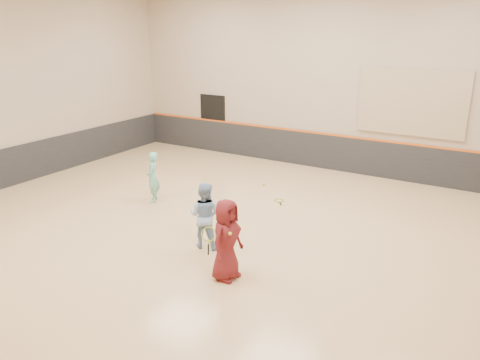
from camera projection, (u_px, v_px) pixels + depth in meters
The scene contains 14 objects.
room at pixel (229, 197), 11.17m from camera, with size 15.04×12.04×6.22m.
wainscot_back at pixel (321, 151), 16.09m from camera, with size 14.90×0.04×1.20m, color #232326.
wainscot_left at pixel (31, 161), 14.88m from camera, with size 0.04×11.90×1.20m, color #232326.
accent_stripe at pixel (322, 134), 15.89m from camera, with size 14.90×0.03×0.06m, color #D85914.
acoustic_panel at pixel (412, 103), 14.11m from camera, with size 3.20×0.08×2.00m, color tan.
doorway at pixel (213, 123), 18.14m from camera, with size 1.10×0.05×2.20m, color black.
girl at pixel (153, 177), 12.99m from camera, with size 0.52×0.34×1.42m, color #73C7B9.
instructor at pixel (205, 215), 10.27m from camera, with size 0.73×0.57×1.51m, color #88ABD3.
young_man at pixel (226, 240), 8.95m from camera, with size 0.80×0.52×1.63m, color maroon.
held_racket at pixel (209, 234), 10.05m from camera, with size 0.38×0.38×0.66m, color #A0BA28, non-canonical shape.
spare_racket at pixel (279, 200), 13.22m from camera, with size 0.63×0.63×0.04m, color #A7BA28, non-canonical shape.
ball_under_racket at pixel (228, 234), 11.06m from camera, with size 0.07×0.07×0.07m, color yellow.
ball_in_hand at pixel (230, 234), 8.59m from camera, with size 0.07×0.07×0.07m, color gold.
ball_beside_spare at pixel (264, 185), 14.46m from camera, with size 0.07×0.07×0.07m, color gold.
Camera 1 is at (5.62, -8.84, 4.72)m, focal length 35.00 mm.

